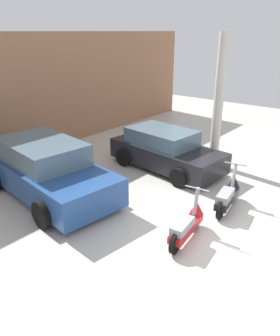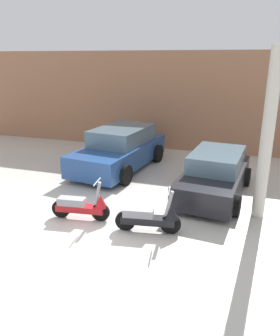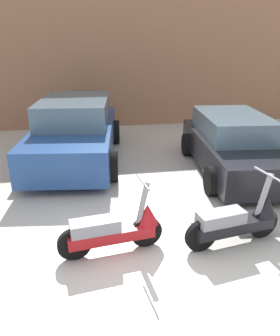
% 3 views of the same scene
% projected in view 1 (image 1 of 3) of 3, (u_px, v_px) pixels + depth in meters
% --- Properties ---
extents(ground_plane, '(28.00, 28.00, 0.00)m').
position_uv_depth(ground_plane, '(218.00, 238.00, 7.15)').
color(ground_plane, beige).
extents(wall_back, '(19.60, 0.12, 4.18)m').
position_uv_depth(wall_back, '(8.00, 99.00, 10.88)').
color(wall_back, '#9E6B4C').
rests_on(wall_back, ground_plane).
extents(scooter_front_left, '(1.51, 0.55, 1.06)m').
position_uv_depth(scooter_front_left, '(188.00, 223.00, 7.01)').
color(scooter_front_left, black).
rests_on(scooter_front_left, ground_plane).
extents(scooter_front_right, '(1.54, 0.60, 1.08)m').
position_uv_depth(scooter_front_right, '(228.00, 194.00, 8.24)').
color(scooter_front_right, black).
rests_on(scooter_front_right, ground_plane).
extents(car_rear_left, '(2.55, 4.61, 1.50)m').
position_uv_depth(car_rear_left, '(47.00, 170.00, 8.84)').
color(car_rear_left, navy).
rests_on(car_rear_left, ground_plane).
extents(car_rear_center, '(2.12, 3.92, 1.28)m').
position_uv_depth(car_rear_center, '(165.00, 150.00, 10.59)').
color(car_rear_center, black).
rests_on(car_rear_center, ground_plane).
extents(support_column_side, '(0.30, 0.30, 4.18)m').
position_uv_depth(support_column_side, '(218.00, 103.00, 10.26)').
color(support_column_side, beige).
rests_on(support_column_side, ground_plane).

